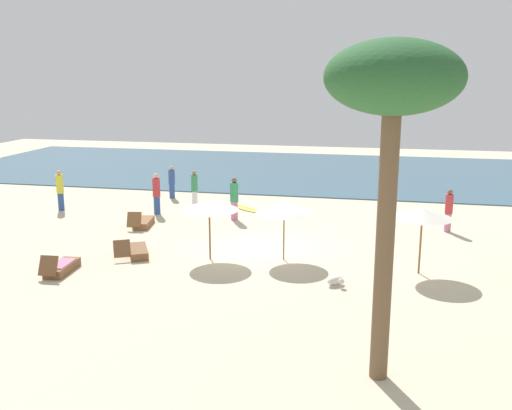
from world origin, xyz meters
TOP-DOWN VIEW (x-y plane):
  - ground_plane at (0.00, 0.00)m, footprint 60.00×60.00m
  - ocean_water at (0.00, 17.00)m, footprint 48.00×16.00m
  - umbrella_0 at (5.26, -1.69)m, footprint 1.90×1.90m
  - umbrella_1 at (0.78, -1.23)m, footprint 1.93×1.93m
  - umbrella_3 at (-1.73, -1.69)m, footprint 2.02×2.02m
  - lounger_0 at (-5.73, 1.87)m, footprint 0.85×1.70m
  - lounger_1 at (-4.37, -1.90)m, footprint 1.30×1.78m
  - lounger_2 at (-6.06, -4.04)m, footprint 0.70×1.66m
  - person_0 at (-2.24, 3.78)m, footprint 0.51×0.51m
  - person_1 at (-5.94, 4.05)m, footprint 0.40×0.40m
  - person_2 at (-4.69, 5.74)m, footprint 0.43×0.43m
  - person_3 at (-10.63, 3.82)m, footprint 0.46×0.46m
  - person_4 at (6.71, 3.69)m, footprint 0.38×0.38m
  - person_5 at (-6.47, 7.46)m, footprint 0.34×0.34m
  - palm_2 at (4.01, -8.54)m, footprint 2.66×2.66m
  - dog at (2.74, -3.36)m, footprint 0.60×0.58m
  - surfboard at (-2.18, 5.81)m, footprint 1.82×1.60m

SIDE VIEW (x-z plane):
  - ground_plane at x=0.00m, z-range 0.00..0.00m
  - ocean_water at x=0.00m, z-range 0.00..0.06m
  - surfboard at x=-2.18m, z-range 0.00..0.07m
  - dog at x=2.74m, z-range 0.01..0.31m
  - lounger_1 at x=-4.37m, z-range -0.17..0.51m
  - lounger_0 at x=-5.73m, z-range -0.20..0.55m
  - lounger_2 at x=-6.06m, z-range -0.20..0.55m
  - person_5 at x=-6.47m, z-range 0.01..1.67m
  - person_4 at x=6.71m, z-range 0.02..1.78m
  - person_2 at x=-4.69m, z-range 0.02..1.80m
  - person_0 at x=-2.24m, z-range 0.01..1.89m
  - person_1 at x=-5.94m, z-range 0.02..1.91m
  - person_3 at x=-10.63m, z-range 0.02..1.92m
  - umbrella_1 at x=0.78m, z-range 0.83..2.89m
  - umbrella_3 at x=-1.73m, z-range 0.87..2.97m
  - umbrella_0 at x=5.26m, z-range 0.92..3.08m
  - palm_2 at x=4.01m, z-range 2.51..9.48m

